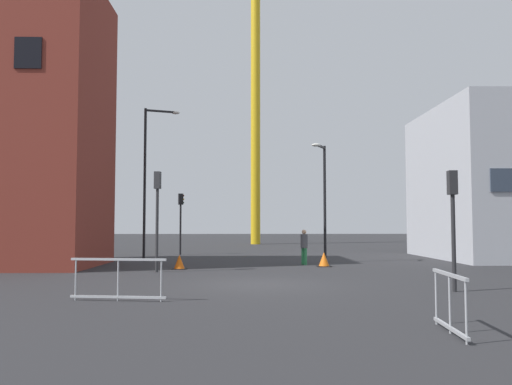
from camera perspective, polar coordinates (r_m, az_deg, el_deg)
ground at (r=16.96m, az=0.28°, el=-10.07°), size 160.00×160.00×0.00m
construction_crane at (r=51.45m, az=-0.07°, el=13.68°), size 2.72×13.04×27.46m
streetlamp_tall at (r=28.05m, az=-11.68°, el=2.29°), size 1.82×0.70×8.07m
streetlamp_short at (r=26.36m, az=7.41°, el=0.03°), size 0.87×1.32×5.91m
traffic_light_near at (r=16.15m, az=20.78°, el=-1.72°), size 0.26×0.38×3.50m
traffic_light_far at (r=33.08m, az=-8.27°, el=-2.29°), size 0.39×0.33×3.84m
traffic_light_verge at (r=21.50m, az=-10.77°, el=-1.31°), size 0.27×0.38×4.08m
pedestrian_walking at (r=24.95m, az=5.30°, el=-5.69°), size 0.34×0.34×1.67m
safety_barrier_left_run at (r=10.12m, az=20.49°, el=-11.18°), size 0.20×1.87×1.08m
safety_barrier_front at (r=13.84m, az=-14.90°, el=-9.11°), size 2.50×0.40×1.08m
traffic_cone_orange at (r=24.06m, az=7.47°, el=-7.33°), size 0.65×0.65×0.66m
traffic_cone_on_verge at (r=22.74m, az=-8.41°, el=-7.59°), size 0.62×0.62×0.63m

